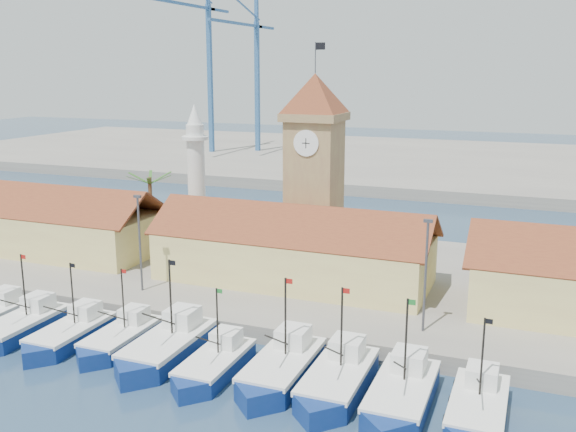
% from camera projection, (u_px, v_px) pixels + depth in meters
% --- Properties ---
extents(ground, '(400.00, 400.00, 0.00)m').
position_uv_depth(ground, '(191.00, 385.00, 44.88)').
color(ground, navy).
rests_on(ground, ground).
extents(quay, '(140.00, 32.00, 1.50)m').
position_uv_depth(quay, '(307.00, 275.00, 66.48)').
color(quay, gray).
rests_on(quay, ground).
extents(terminal, '(240.00, 80.00, 2.00)m').
position_uv_depth(terminal, '(436.00, 163.00, 144.42)').
color(terminal, gray).
rests_on(terminal, ground).
extents(boat_2, '(3.48, 9.54, 7.22)m').
position_uv_depth(boat_2, '(20.00, 328.00, 52.96)').
color(boat_2, navy).
rests_on(boat_2, ground).
extents(boat_3, '(3.36, 9.20, 6.97)m').
position_uv_depth(boat_3, '(68.00, 336.00, 51.41)').
color(boat_3, navy).
rests_on(boat_3, ground).
extents(boat_4, '(3.23, 8.84, 6.69)m').
position_uv_depth(boat_4, '(119.00, 340.00, 50.73)').
color(boat_4, navy).
rests_on(boat_4, ground).
extents(boat_5, '(3.90, 10.67, 8.08)m').
position_uv_depth(boat_5, '(166.00, 349.00, 48.75)').
color(boat_5, navy).
rests_on(boat_5, ground).
extents(boat_6, '(3.25, 8.90, 6.73)m').
position_uv_depth(boat_6, '(213.00, 366.00, 46.16)').
color(boat_6, navy).
rests_on(boat_6, ground).
extents(boat_7, '(3.76, 10.31, 7.80)m').
position_uv_depth(boat_7, '(281.00, 370.00, 45.33)').
color(boat_7, navy).
rests_on(boat_7, ground).
extents(boat_8, '(3.72, 10.20, 7.72)m').
position_uv_depth(boat_8, '(337.00, 382.00, 43.61)').
color(boat_8, navy).
rests_on(boat_8, ground).
extents(boat_9, '(3.71, 10.15, 7.68)m').
position_uv_depth(boat_9, '(401.00, 397.00, 41.61)').
color(boat_9, navy).
rests_on(boat_9, ground).
extents(boat_10, '(3.39, 9.29, 7.03)m').
position_uv_depth(boat_10, '(477.00, 412.00, 40.01)').
color(boat_10, navy).
rests_on(boat_10, ground).
extents(hall_left, '(31.20, 10.13, 7.61)m').
position_uv_depth(hall_left, '(33.00, 226.00, 73.54)').
color(hall_left, '#E7DA7F').
rests_on(hall_left, quay).
extents(hall_center, '(27.04, 10.13, 7.61)m').
position_uv_depth(hall_center, '(293.00, 255.00, 62.13)').
color(hall_center, '#E7DA7F').
rests_on(hall_center, quay).
extents(clock_tower, '(5.80, 5.80, 22.70)m').
position_uv_depth(clock_tower, '(314.00, 165.00, 65.78)').
color(clock_tower, '#A08A52').
rests_on(clock_tower, quay).
extents(minaret, '(3.00, 3.00, 16.30)m').
position_uv_depth(minaret, '(196.00, 175.00, 73.44)').
color(minaret, silver).
rests_on(minaret, quay).
extents(palm_tree, '(5.60, 5.03, 8.39)m').
position_uv_depth(palm_tree, '(151.00, 205.00, 74.19)').
color(palm_tree, brown).
rests_on(palm_tree, quay).
extents(lamp_posts, '(80.70, 0.25, 9.03)m').
position_uv_depth(lamp_posts, '(265.00, 253.00, 54.13)').
color(lamp_posts, '#3F3F44').
rests_on(lamp_posts, quay).
extents(crane_blue_far, '(1.00, 35.83, 41.27)m').
position_uv_depth(crane_blue_far, '(205.00, 53.00, 148.81)').
color(crane_blue_far, '#316197').
rests_on(crane_blue_far, terminal).
extents(crane_blue_near, '(1.00, 33.57, 37.45)m').
position_uv_depth(crane_blue_near, '(254.00, 64.00, 151.57)').
color(crane_blue_near, '#316197').
rests_on(crane_blue_near, terminal).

